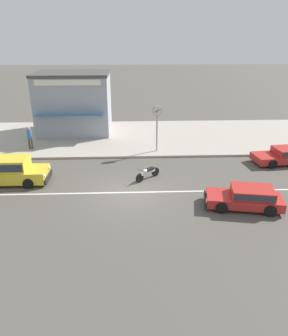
{
  "coord_description": "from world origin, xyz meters",
  "views": [
    {
      "loc": [
        0.11,
        -16.52,
        8.32
      ],
      "look_at": [
        0.85,
        1.63,
        0.8
      ],
      "focal_mm": 35.0,
      "sensor_mm": 36.0,
      "label": 1
    }
  ],
  "objects_px": {
    "hatchback_red_2": "(247,197)",
    "minivan_yellow_4": "(4,169)",
    "pedestrian_mid_kerb": "(30,136)",
    "sedan_red_1": "(286,155)",
    "street_clock": "(157,117)",
    "motorcycle_1": "(148,173)",
    "shopfront_mid_block": "(74,102)"
  },
  "relations": [
    {
      "from": "minivan_yellow_4",
      "to": "shopfront_mid_block",
      "type": "relative_size",
      "value": 0.78
    },
    {
      "from": "shopfront_mid_block",
      "to": "minivan_yellow_4",
      "type": "bearing_deg",
      "value": -104.09
    },
    {
      "from": "minivan_yellow_4",
      "to": "hatchback_red_2",
      "type": "bearing_deg",
      "value": -14.83
    },
    {
      "from": "street_clock",
      "to": "shopfront_mid_block",
      "type": "height_order",
      "value": "shopfront_mid_block"
    },
    {
      "from": "minivan_yellow_4",
      "to": "sedan_red_1",
      "type": "bearing_deg",
      "value": 7.86
    },
    {
      "from": "hatchback_red_2",
      "to": "motorcycle_1",
      "type": "height_order",
      "value": "hatchback_red_2"
    },
    {
      "from": "pedestrian_mid_kerb",
      "to": "hatchback_red_2",
      "type": "bearing_deg",
      "value": -34.62
    },
    {
      "from": "motorcycle_1",
      "to": "hatchback_red_2",
      "type": "bearing_deg",
      "value": -37.05
    },
    {
      "from": "motorcycle_1",
      "to": "shopfront_mid_block",
      "type": "xyz_separation_m",
      "value": [
        -5.88,
        10.43,
        2.29
      ]
    },
    {
      "from": "hatchback_red_2",
      "to": "motorcycle_1",
      "type": "distance_m",
      "value": 6.12
    },
    {
      "from": "motorcycle_1",
      "to": "street_clock",
      "type": "relative_size",
      "value": 0.44
    },
    {
      "from": "sedan_red_1",
      "to": "minivan_yellow_4",
      "type": "height_order",
      "value": "minivan_yellow_4"
    },
    {
      "from": "hatchback_red_2",
      "to": "minivan_yellow_4",
      "type": "xyz_separation_m",
      "value": [
        -13.41,
        3.55,
        0.26
      ]
    },
    {
      "from": "street_clock",
      "to": "shopfront_mid_block",
      "type": "xyz_separation_m",
      "value": [
        -6.8,
        5.63,
        0.02
      ]
    },
    {
      "from": "sedan_red_1",
      "to": "pedestrian_mid_kerb",
      "type": "relative_size",
      "value": 2.77
    },
    {
      "from": "shopfront_mid_block",
      "to": "street_clock",
      "type": "bearing_deg",
      "value": -39.64
    },
    {
      "from": "sedan_red_1",
      "to": "street_clock",
      "type": "height_order",
      "value": "street_clock"
    },
    {
      "from": "street_clock",
      "to": "pedestrian_mid_kerb",
      "type": "bearing_deg",
      "value": 175.1
    },
    {
      "from": "street_clock",
      "to": "pedestrian_mid_kerb",
      "type": "distance_m",
      "value": 9.67
    },
    {
      "from": "sedan_red_1",
      "to": "minivan_yellow_4",
      "type": "relative_size",
      "value": 0.97
    },
    {
      "from": "sedan_red_1",
      "to": "motorcycle_1",
      "type": "distance_m",
      "value": 9.96
    },
    {
      "from": "street_clock",
      "to": "shopfront_mid_block",
      "type": "relative_size",
      "value": 0.54
    },
    {
      "from": "minivan_yellow_4",
      "to": "pedestrian_mid_kerb",
      "type": "relative_size",
      "value": 2.85
    },
    {
      "from": "street_clock",
      "to": "minivan_yellow_4",
      "type": "bearing_deg",
      "value": -152.45
    },
    {
      "from": "sedan_red_1",
      "to": "minivan_yellow_4",
      "type": "xyz_separation_m",
      "value": [
        -18.2,
        -2.51,
        0.31
      ]
    },
    {
      "from": "street_clock",
      "to": "shopfront_mid_block",
      "type": "bearing_deg",
      "value": 140.36
    },
    {
      "from": "hatchback_red_2",
      "to": "sedan_red_1",
      "type": "bearing_deg",
      "value": 51.69
    },
    {
      "from": "minivan_yellow_4",
      "to": "pedestrian_mid_kerb",
      "type": "xyz_separation_m",
      "value": [
        -0.06,
        5.75,
        0.3
      ]
    },
    {
      "from": "street_clock",
      "to": "pedestrian_mid_kerb",
      "type": "xyz_separation_m",
      "value": [
        -9.51,
        0.82,
        -1.55
      ]
    },
    {
      "from": "motorcycle_1",
      "to": "shopfront_mid_block",
      "type": "bearing_deg",
      "value": 119.39
    },
    {
      "from": "minivan_yellow_4",
      "to": "pedestrian_mid_kerb",
      "type": "height_order",
      "value": "pedestrian_mid_kerb"
    },
    {
      "from": "hatchback_red_2",
      "to": "street_clock",
      "type": "distance_m",
      "value": 9.59
    }
  ]
}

